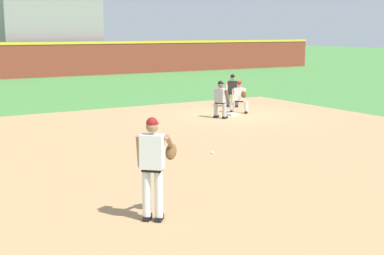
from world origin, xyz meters
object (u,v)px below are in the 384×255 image
at_px(pitcher, 154,162).
at_px(umpire, 232,89).
at_px(first_base_bag, 232,114).
at_px(baserunner, 220,98).
at_px(first_baseman, 239,96).
at_px(baseball, 213,153).

bearing_deg(pitcher, umpire, 49.33).
distance_m(first_base_bag, baserunner, 1.17).
distance_m(first_base_bag, first_baseman, 0.92).
xyz_separation_m(first_base_bag, baserunner, (-0.82, -0.35, 0.75)).
distance_m(baseball, baserunner, 6.22).
height_order(first_baseman, baserunner, baserunner).
xyz_separation_m(first_base_bag, baseball, (-4.44, -5.35, -0.01)).
height_order(first_base_bag, baseball, first_base_bag).
relative_size(baseball, baserunner, 0.05).
bearing_deg(first_baseman, baseball, -131.53).
bearing_deg(first_base_bag, baseball, -129.71).
distance_m(first_baseman, umpire, 1.90).
bearing_deg(pitcher, baserunner, 50.16).
distance_m(baserunner, umpire, 3.22).
distance_m(pitcher, baserunner, 11.50).
relative_size(baserunner, umpire, 1.00).
bearing_deg(baserunner, first_baseman, 24.92).
relative_size(pitcher, first_baseman, 1.39).
bearing_deg(baserunner, pitcher, -129.84).
height_order(first_base_bag, first_baseman, first_baseman).
height_order(pitcher, umpire, pitcher).
xyz_separation_m(first_base_bag, pitcher, (-8.19, -9.18, 1.01)).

